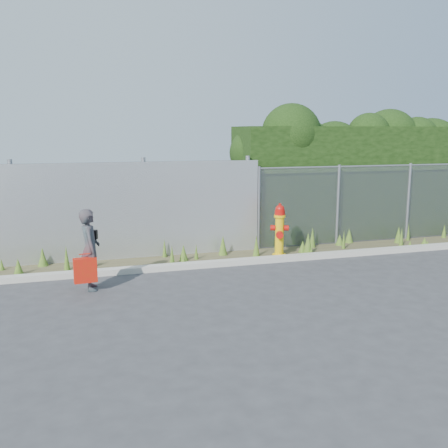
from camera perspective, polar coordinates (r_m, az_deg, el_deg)
name	(u,v)px	position (r m, az deg, el deg)	size (l,w,h in m)	color
ground	(261,290)	(9.31, 4.24, -7.50)	(80.00, 80.00, 0.00)	#373739
curb	(232,262)	(10.92, 0.92, -4.40)	(16.00, 0.22, 0.12)	#ABA89A
weed_strip	(215,252)	(11.47, -1.00, -3.24)	(16.00, 1.32, 0.54)	#49422A
corrugated_fence	(75,213)	(11.42, -16.69, 1.16)	(8.50, 0.21, 2.30)	#A2A5A9
chainlink_fence	(374,203)	(13.60, 16.73, 2.30)	(6.50, 0.07, 2.05)	gray
hedge	(362,165)	(14.51, 15.51, 6.46)	(7.49, 2.05, 3.59)	black
fire_hydrant	(280,231)	(11.58, 6.38, -0.82)	(0.42, 0.38, 1.25)	#E8B80C
woman	(90,250)	(9.44, -15.08, -2.84)	(0.55, 0.36, 1.50)	#0D5356
red_tote_bag	(85,270)	(9.32, -15.57, -5.10)	(0.41, 0.15, 0.53)	#AF260A
black_shoulder_bag	(91,235)	(9.55, -14.95, -1.17)	(0.23, 0.09, 0.17)	black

